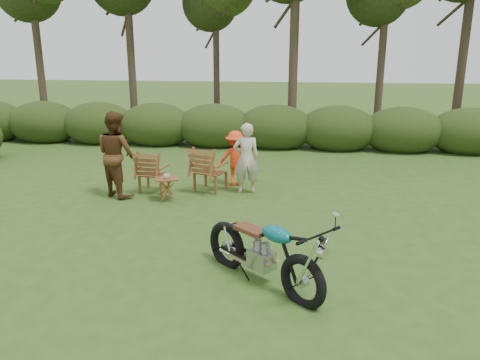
# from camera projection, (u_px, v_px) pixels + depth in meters

# --- Properties ---
(ground) EXTENTS (80.00, 80.00, 0.00)m
(ground) POSITION_uv_depth(u_px,v_px,m) (237.00, 273.00, 6.74)
(ground) COLOR #2E4717
(ground) RESTS_ON ground
(tree_line) EXTENTS (22.52, 11.62, 8.14)m
(tree_line) POSITION_uv_depth(u_px,v_px,m) (294.00, 26.00, 14.93)
(tree_line) COLOR #33271B
(tree_line) RESTS_ON ground
(motorcycle) EXTENTS (2.10, 1.98, 1.20)m
(motorcycle) POSITION_uv_depth(u_px,v_px,m) (261.00, 282.00, 6.48)
(motorcycle) COLOR #0CA0A7
(motorcycle) RESTS_ON ground
(lawn_chair_right) EXTENTS (0.90, 0.90, 1.02)m
(lawn_chair_right) POSITION_uv_depth(u_px,v_px,m) (211.00, 190.00, 10.66)
(lawn_chair_right) COLOR brown
(lawn_chair_right) RESTS_ON ground
(lawn_chair_left) EXTENTS (0.72, 0.72, 0.94)m
(lawn_chair_left) POSITION_uv_depth(u_px,v_px,m) (155.00, 191.00, 10.60)
(lawn_chair_left) COLOR brown
(lawn_chair_left) RESTS_ON ground
(side_table) EXTENTS (0.58, 0.54, 0.49)m
(side_table) POSITION_uv_depth(u_px,v_px,m) (167.00, 189.00, 9.89)
(side_table) COLOR brown
(side_table) RESTS_ON ground
(cup) EXTENTS (0.14, 0.14, 0.10)m
(cup) POSITION_uv_depth(u_px,v_px,m) (167.00, 176.00, 9.78)
(cup) COLOR beige
(cup) RESTS_ON side_table
(adult_a) EXTENTS (0.64, 0.49, 1.57)m
(adult_a) POSITION_uv_depth(u_px,v_px,m) (246.00, 192.00, 10.50)
(adult_a) COLOR beige
(adult_a) RESTS_ON ground
(adult_b) EXTENTS (1.14, 1.08, 1.85)m
(adult_b) POSITION_uv_depth(u_px,v_px,m) (119.00, 195.00, 10.31)
(adult_b) COLOR #4D2E16
(adult_b) RESTS_ON ground
(child) EXTENTS (0.91, 0.63, 1.29)m
(child) POSITION_uv_depth(u_px,v_px,m) (235.00, 185.00, 11.08)
(child) COLOR #F64217
(child) RESTS_ON ground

